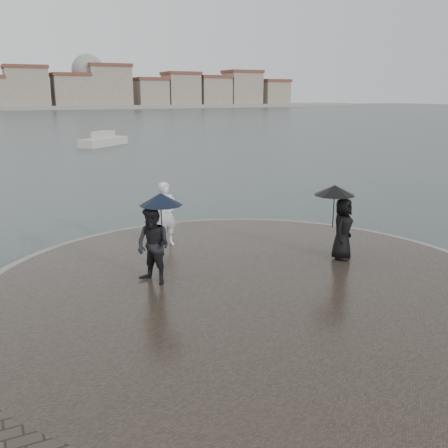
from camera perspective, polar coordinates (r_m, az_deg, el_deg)
ground at (r=9.01m, az=14.35°, el=-16.01°), size 400.00×400.00×0.00m
kerb_ring at (r=11.50m, az=2.92°, el=-7.70°), size 12.50×12.50×0.32m
quay_tip at (r=11.49m, az=2.93°, el=-7.61°), size 11.90×11.90×0.36m
statue at (r=14.08m, az=-6.66°, el=1.13°), size 0.68×0.46×1.81m
visitor_left at (r=11.25m, az=-7.91°, el=-1.35°), size 1.24×1.12×2.04m
visitor_right at (r=13.10m, az=13.14°, el=0.77°), size 1.24×1.05×1.95m
boats at (r=42.53m, az=-23.38°, el=7.82°), size 21.88×10.84×1.50m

